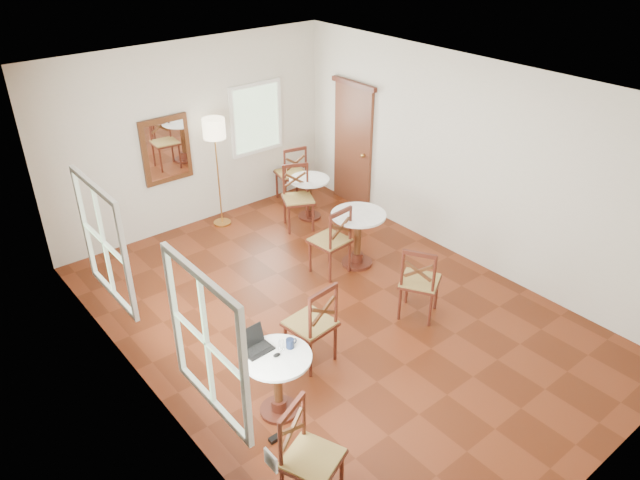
% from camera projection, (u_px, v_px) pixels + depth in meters
% --- Properties ---
extents(ground, '(7.00, 7.00, 0.00)m').
position_uv_depth(ground, '(334.00, 314.00, 7.96)').
color(ground, '#602510').
rests_on(ground, ground).
extents(room_shell, '(5.02, 7.02, 3.01)m').
position_uv_depth(room_shell, '(318.00, 178.00, 7.18)').
color(room_shell, beige).
rests_on(room_shell, ground).
extents(cafe_table_near, '(0.72, 0.72, 0.76)m').
position_uv_depth(cafe_table_near, '(278.00, 378.00, 6.22)').
color(cafe_table_near, '#4B1D12').
rests_on(cafe_table_near, ground).
extents(cafe_table_mid, '(0.80, 0.80, 0.85)m').
position_uv_depth(cafe_table_mid, '(358.00, 233.00, 8.81)').
color(cafe_table_mid, '#4B1D12').
rests_on(cafe_table_mid, ground).
extents(cafe_table_back, '(0.68, 0.68, 0.72)m').
position_uv_depth(cafe_table_back, '(309.00, 194.00, 10.18)').
color(cafe_table_back, '#4B1D12').
rests_on(cafe_table_back, ground).
extents(chair_near_a, '(0.56, 0.56, 1.09)m').
position_uv_depth(chair_near_a, '(312.00, 324.00, 6.90)').
color(chair_near_a, '#4B1D12').
rests_on(chair_near_a, ground).
extents(chair_near_b, '(0.63, 0.63, 1.04)m').
position_uv_depth(chair_near_b, '(309.00, 457.00, 5.28)').
color(chair_near_b, '#4B1D12').
rests_on(chair_near_b, ground).
extents(chair_mid_a, '(0.54, 0.54, 1.08)m').
position_uv_depth(chair_mid_a, '(331.00, 240.00, 8.60)').
color(chair_mid_a, '#4B1D12').
rests_on(chair_mid_a, ground).
extents(chair_mid_b, '(0.67, 0.67, 1.06)m').
position_uv_depth(chair_mid_b, '(419.00, 282.00, 7.69)').
color(chair_mid_b, '#4B1D12').
rests_on(chair_mid_b, ground).
extents(chair_back_a, '(0.59, 0.59, 1.07)m').
position_uv_depth(chair_back_a, '(292.00, 173.00, 10.71)').
color(chair_back_a, '#4B1D12').
rests_on(chair_back_a, ground).
extents(chair_back_b, '(0.65, 0.65, 1.06)m').
position_uv_depth(chair_back_b, '(298.00, 198.00, 9.85)').
color(chair_back_b, '#4B1D12').
rests_on(chair_back_b, ground).
extents(floor_lamp, '(0.36, 0.36, 1.84)m').
position_uv_depth(floor_lamp, '(215.00, 136.00, 9.42)').
color(floor_lamp, '#BF8C3F').
rests_on(floor_lamp, ground).
extents(laptop, '(0.31, 0.27, 0.22)m').
position_uv_depth(laptop, '(255.00, 344.00, 6.16)').
color(laptop, black).
rests_on(laptop, cafe_table_near).
extents(mouse, '(0.09, 0.07, 0.03)m').
position_uv_depth(mouse, '(277.00, 355.00, 6.07)').
color(mouse, black).
rests_on(mouse, cafe_table_near).
extents(navy_mug, '(0.13, 0.09, 0.10)m').
position_uv_depth(navy_mug, '(290.00, 343.00, 6.17)').
color(navy_mug, '#0F1833').
rests_on(navy_mug, cafe_table_near).
extents(water_glass, '(0.07, 0.07, 0.11)m').
position_uv_depth(water_glass, '(281.00, 345.00, 6.14)').
color(water_glass, white).
rests_on(water_glass, cafe_table_near).
extents(power_adapter, '(0.11, 0.07, 0.05)m').
position_uv_depth(power_adapter, '(274.00, 439.00, 6.09)').
color(power_adapter, black).
rests_on(power_adapter, ground).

